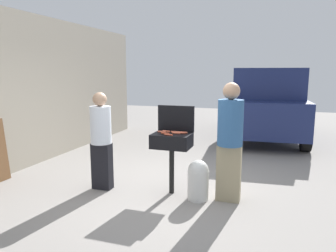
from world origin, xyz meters
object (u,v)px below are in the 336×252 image
(hot_dog_2, at_px, (181,133))
(hot_dog_4, at_px, (166,131))
(bbq_grill, at_px, (172,143))
(hot_dog_1, at_px, (183,132))
(person_right, at_px, (230,138))
(hot_dog_3, at_px, (165,133))
(parked_minivan, at_px, (266,103))
(hot_dog_6, at_px, (176,133))
(propane_tank, at_px, (198,179))
(person_left, at_px, (101,137))
(hot_dog_0, at_px, (162,132))
(hot_dog_7, at_px, (175,132))
(hot_dog_5, at_px, (168,135))

(hot_dog_2, xyz_separation_m, hot_dog_4, (-0.26, 0.06, 0.00))
(bbq_grill, relative_size, hot_dog_2, 7.47)
(hot_dog_1, distance_m, person_right, 0.75)
(hot_dog_4, relative_size, person_right, 0.07)
(hot_dog_4, height_order, person_right, person_right)
(hot_dog_3, distance_m, person_right, 0.99)
(bbq_grill, bearing_deg, person_right, -0.60)
(hot_dog_4, xyz_separation_m, person_right, (1.03, -0.12, -0.02))
(hot_dog_2, xyz_separation_m, parked_minivan, (1.12, 4.98, 0.04))
(hot_dog_4, distance_m, hot_dog_6, 0.22)
(bbq_grill, height_order, hot_dog_6, hot_dog_6)
(hot_dog_4, height_order, hot_dog_6, same)
(propane_tank, height_order, person_left, person_left)
(hot_dog_3, relative_size, parked_minivan, 0.03)
(hot_dog_0, height_order, hot_dog_4, same)
(hot_dog_2, height_order, person_left, person_left)
(hot_dog_6, distance_m, propane_tank, 0.78)
(hot_dog_1, bearing_deg, bbq_grill, -149.96)
(propane_tank, bearing_deg, hot_dog_6, 161.83)
(person_left, relative_size, person_right, 0.90)
(hot_dog_0, xyz_separation_m, hot_dog_3, (0.10, -0.11, 0.00))
(hot_dog_0, distance_m, hot_dog_6, 0.26)
(hot_dog_1, xyz_separation_m, propane_tank, (0.30, -0.22, -0.66))
(hot_dog_6, relative_size, parked_minivan, 0.03)
(propane_tank, bearing_deg, hot_dog_1, 144.27)
(hot_dog_3, xyz_separation_m, hot_dog_7, (0.11, 0.16, 0.00))
(propane_tank, bearing_deg, hot_dog_7, 153.46)
(hot_dog_1, height_order, parked_minivan, parked_minivan)
(hot_dog_4, xyz_separation_m, propane_tank, (0.58, -0.23, -0.66))
(hot_dog_6, distance_m, hot_dog_7, 0.10)
(hot_dog_1, bearing_deg, hot_dog_7, 179.20)
(hot_dog_7, relative_size, person_right, 0.07)
(hot_dog_3, relative_size, person_left, 0.08)
(hot_dog_4, height_order, person_left, person_left)
(hot_dog_2, relative_size, propane_tank, 0.21)
(hot_dog_0, bearing_deg, parked_minivan, 73.77)
(hot_dog_4, distance_m, hot_dog_5, 0.29)
(hot_dog_7, distance_m, propane_tank, 0.82)
(bbq_grill, bearing_deg, hot_dog_6, 5.36)
(hot_dog_0, height_order, person_right, person_right)
(hot_dog_7, bearing_deg, hot_dog_1, -0.80)
(hot_dog_4, height_order, hot_dog_5, same)
(hot_dog_3, height_order, hot_dog_4, same)
(hot_dog_1, xyz_separation_m, parked_minivan, (1.10, 4.93, 0.04))
(bbq_grill, xyz_separation_m, hot_dog_1, (0.16, 0.09, 0.16))
(hot_dog_2, relative_size, person_left, 0.08)
(hot_dog_1, xyz_separation_m, hot_dog_7, (-0.14, 0.00, 0.00))
(hot_dog_5, bearing_deg, hot_dog_3, 131.98)
(bbq_grill, height_order, person_right, person_right)
(hot_dog_4, bearing_deg, hot_dog_3, -77.60)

